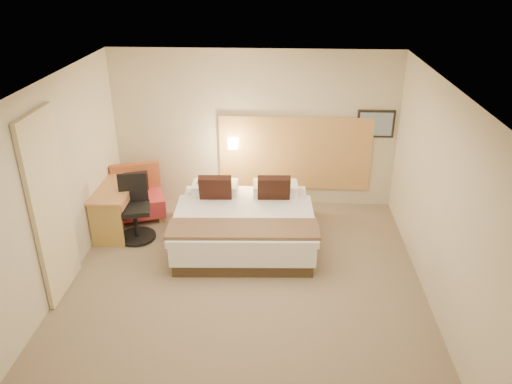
# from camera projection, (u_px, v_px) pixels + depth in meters

# --- Properties ---
(floor) EXTENTS (4.80, 5.00, 0.02)m
(floor) POSITION_uv_depth(u_px,v_px,m) (244.00, 284.00, 6.78)
(floor) COLOR #7E6C55
(floor) RESTS_ON ground
(ceiling) EXTENTS (4.80, 5.00, 0.02)m
(ceiling) POSITION_uv_depth(u_px,v_px,m) (241.00, 85.00, 5.61)
(ceiling) COLOR white
(ceiling) RESTS_ON floor
(wall_back) EXTENTS (4.80, 0.02, 2.70)m
(wall_back) POSITION_uv_depth(u_px,v_px,m) (254.00, 130.00, 8.46)
(wall_back) COLOR beige
(wall_back) RESTS_ON floor
(wall_front) EXTENTS (4.80, 0.02, 2.70)m
(wall_front) POSITION_uv_depth(u_px,v_px,m) (218.00, 331.00, 3.93)
(wall_front) COLOR beige
(wall_front) RESTS_ON floor
(wall_left) EXTENTS (0.02, 5.00, 2.70)m
(wall_left) POSITION_uv_depth(u_px,v_px,m) (53.00, 189.00, 6.32)
(wall_left) COLOR beige
(wall_left) RESTS_ON floor
(wall_right) EXTENTS (0.02, 5.00, 2.70)m
(wall_right) POSITION_uv_depth(u_px,v_px,m) (440.00, 198.00, 6.08)
(wall_right) COLOR beige
(wall_right) RESTS_ON floor
(headboard_panel) EXTENTS (2.60, 0.04, 1.30)m
(headboard_panel) POSITION_uv_depth(u_px,v_px,m) (295.00, 153.00, 8.56)
(headboard_panel) COLOR tan
(headboard_panel) RESTS_ON wall_back
(art_frame) EXTENTS (0.62, 0.03, 0.47)m
(art_frame) POSITION_uv_depth(u_px,v_px,m) (376.00, 124.00, 8.27)
(art_frame) COLOR black
(art_frame) RESTS_ON wall_back
(art_canvas) EXTENTS (0.54, 0.01, 0.39)m
(art_canvas) POSITION_uv_depth(u_px,v_px,m) (376.00, 124.00, 8.25)
(art_canvas) COLOR #768EA3
(art_canvas) RESTS_ON wall_back
(lamp_arm) EXTENTS (0.02, 0.12, 0.02)m
(lamp_arm) POSITION_uv_depth(u_px,v_px,m) (234.00, 142.00, 8.48)
(lamp_arm) COLOR silver
(lamp_arm) RESTS_ON wall_back
(lamp_shade) EXTENTS (0.15, 0.15, 0.15)m
(lamp_shade) POSITION_uv_depth(u_px,v_px,m) (233.00, 143.00, 8.43)
(lamp_shade) COLOR #FFEDC6
(lamp_shade) RESTS_ON wall_back
(curtain) EXTENTS (0.06, 0.90, 2.42)m
(curtain) POSITION_uv_depth(u_px,v_px,m) (51.00, 207.00, 6.14)
(curtain) COLOR beige
(curtain) RESTS_ON wall_left
(bottle_a) EXTENTS (0.07, 0.07, 0.21)m
(bottle_a) POSITION_uv_depth(u_px,v_px,m) (199.00, 188.00, 7.93)
(bottle_a) COLOR #8CB6D8
(bottle_a) RESTS_ON side_table
(bottle_b) EXTENTS (0.07, 0.07, 0.21)m
(bottle_b) POSITION_uv_depth(u_px,v_px,m) (203.00, 188.00, 7.93)
(bottle_b) COLOR #88ABD3
(bottle_b) RESTS_ON side_table
(menu_folder) EXTENTS (0.14, 0.08, 0.23)m
(menu_folder) POSITION_uv_depth(u_px,v_px,m) (210.00, 191.00, 7.80)
(menu_folder) COLOR #3C2418
(menu_folder) RESTS_ON side_table
(bed) EXTENTS (2.15, 2.10, 1.01)m
(bed) POSITION_uv_depth(u_px,v_px,m) (244.00, 223.00, 7.63)
(bed) COLOR #3E311F
(bed) RESTS_ON floor
(lounge_chair) EXTENTS (1.01, 0.94, 0.86)m
(lounge_chair) POSITION_uv_depth(u_px,v_px,m) (138.00, 197.00, 8.40)
(lounge_chair) COLOR tan
(lounge_chair) RESTS_ON floor
(side_table) EXTENTS (0.62, 0.62, 0.58)m
(side_table) POSITION_uv_depth(u_px,v_px,m) (205.00, 210.00, 8.03)
(side_table) COLOR silver
(side_table) RESTS_ON floor
(desk) EXTENTS (0.56, 1.19, 0.74)m
(desk) POSITION_uv_depth(u_px,v_px,m) (117.00, 196.00, 7.87)
(desk) COLOR #BB7D49
(desk) RESTS_ON floor
(desk_chair) EXTENTS (0.69, 0.69, 1.01)m
(desk_chair) POSITION_uv_depth(u_px,v_px,m) (135.00, 213.00, 7.71)
(desk_chair) COLOR black
(desk_chair) RESTS_ON floor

